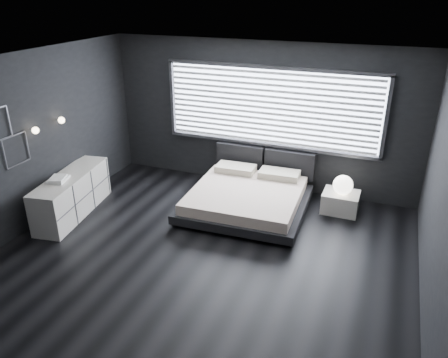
% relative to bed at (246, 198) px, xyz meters
% --- Properties ---
extents(room, '(6.04, 6.00, 2.80)m').
position_rel_bed_xyz_m(room, '(-0.14, -1.59, 1.15)').
color(room, black).
rests_on(room, ground).
extents(window, '(4.14, 0.09, 1.52)m').
position_rel_bed_xyz_m(window, '(0.06, 1.11, 1.36)').
color(window, white).
rests_on(window, ground).
extents(headboard, '(1.96, 0.16, 0.52)m').
position_rel_bed_xyz_m(headboard, '(0.00, 1.05, 0.32)').
color(headboard, black).
rests_on(headboard, ground).
extents(sconce_near, '(0.18, 0.11, 0.11)m').
position_rel_bed_xyz_m(sconce_near, '(-3.02, -1.54, 1.35)').
color(sconce_near, silver).
rests_on(sconce_near, ground).
extents(sconce_far, '(0.18, 0.11, 0.11)m').
position_rel_bed_xyz_m(sconce_far, '(-3.02, -0.94, 1.35)').
color(sconce_far, silver).
rests_on(sconce_far, ground).
extents(wall_art_lower, '(0.01, 0.48, 0.48)m').
position_rel_bed_xyz_m(wall_art_lower, '(-3.11, -1.89, 1.13)').
color(wall_art_lower, '#47474C').
rests_on(wall_art_lower, ground).
extents(bed, '(2.16, 2.07, 0.54)m').
position_rel_bed_xyz_m(bed, '(0.00, 0.00, 0.00)').
color(bed, black).
rests_on(bed, ground).
extents(nightstand, '(0.62, 0.52, 0.36)m').
position_rel_bed_xyz_m(nightstand, '(1.56, 0.58, -0.07)').
color(nightstand, silver).
rests_on(nightstand, ground).
extents(orb_lamp, '(0.34, 0.34, 0.34)m').
position_rel_bed_xyz_m(orb_lamp, '(1.57, 0.55, 0.28)').
color(orb_lamp, white).
rests_on(orb_lamp, nightstand).
extents(dresser, '(0.80, 1.88, 0.73)m').
position_rel_bed_xyz_m(dresser, '(-2.78, -1.21, 0.12)').
color(dresser, silver).
rests_on(dresser, ground).
extents(book_stack, '(0.35, 0.41, 0.07)m').
position_rel_bed_xyz_m(book_stack, '(-2.80, -1.46, 0.51)').
color(book_stack, white).
rests_on(book_stack, dresser).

